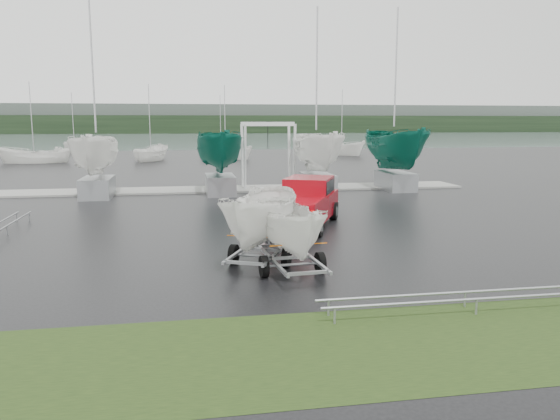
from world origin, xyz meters
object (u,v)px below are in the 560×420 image
at_px(pickup_truck, 306,201).
at_px(trailer_hitched, 261,171).
at_px(trailer_parked, 291,185).
at_px(boat_hoist, 268,146).

height_order(pickup_truck, trailer_hitched, trailer_hitched).
xyz_separation_m(pickup_truck, trailer_hitched, (-2.61, -5.76, 1.78)).
distance_m(trailer_hitched, trailer_parked, 1.31).
relative_size(pickup_truck, trailer_parked, 1.32).
bearing_deg(trailer_parked, trailer_hitched, 116.57).
relative_size(trailer_parked, boat_hoist, 1.10).
relative_size(pickup_truck, trailer_hitched, 1.17).
bearing_deg(trailer_hitched, pickup_truck, 90.00).
distance_m(pickup_truck, trailer_hitched, 6.57).
xyz_separation_m(trailer_hitched, boat_hoist, (2.90, 17.76, -0.09)).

